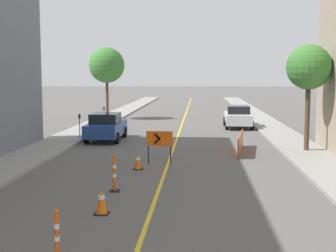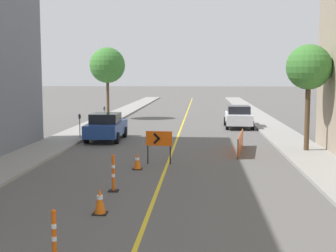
{
  "view_description": "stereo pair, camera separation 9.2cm",
  "coord_description": "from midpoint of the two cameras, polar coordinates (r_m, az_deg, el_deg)",
  "views": [
    {
      "loc": [
        1.32,
        -1.44,
        3.8
      ],
      "look_at": [
        -0.38,
        23.85,
        1.0
      ],
      "focal_mm": 50.0,
      "sensor_mm": 36.0,
      "label": 1
    },
    {
      "loc": [
        1.42,
        -1.44,
        3.8
      ],
      "look_at": [
        -0.38,
        23.85,
        1.0
      ],
      "focal_mm": 50.0,
      "sensor_mm": 36.0,
      "label": 2
    }
  ],
  "objects": [
    {
      "name": "parking_meter_near_curb",
      "position": [
        27.69,
        -10.83,
        0.61
      ],
      "size": [
        0.12,
        0.11,
        1.39
      ],
      "color": "#4C4C51",
      "rests_on": "sidewalk_left"
    },
    {
      "name": "delineator_post_front",
      "position": [
        10.04,
        -13.64,
        -13.28
      ],
      "size": [
        0.29,
        0.29,
        1.09
      ],
      "color": "black",
      "rests_on": "ground_plane"
    },
    {
      "name": "arrow_barricade_primary",
      "position": [
        19.82,
        -1.19,
        -1.74
      ],
      "size": [
        1.13,
        0.15,
        1.41
      ],
      "rotation": [
        0.0,
        0.0,
        -0.08
      ],
      "color": "#EF560C",
      "rests_on": "ground_plane"
    },
    {
      "name": "parked_car_curb_mid",
      "position": [
        33.84,
        8.45,
        1.15
      ],
      "size": [
        1.95,
        4.35,
        1.59
      ],
      "rotation": [
        0.0,
        0.0,
        -0.03
      ],
      "color": "silver",
      "rests_on": "ground_plane"
    },
    {
      "name": "street_tree_left_near",
      "position": [
        40.31,
        -7.54,
        7.34
      ],
      "size": [
        3.02,
        3.02,
        5.96
      ],
      "color": "#4C3823",
      "rests_on": "sidewalk_left"
    },
    {
      "name": "sidewalk_right",
      "position": [
        39.31,
        11.25,
        0.73
      ],
      "size": [
        2.3,
        74.73,
        0.13
      ],
      "color": "gray",
      "rests_on": "ground_plane"
    },
    {
      "name": "parking_meter_far_curb",
      "position": [
        34.49,
        -7.89,
        1.73
      ],
      "size": [
        0.12,
        0.11,
        1.36
      ],
      "color": "#4C4C51",
      "rests_on": "sidewalk_left"
    },
    {
      "name": "traffic_cone_third",
      "position": [
        18.88,
        -3.83,
        -4.31
      ],
      "size": [
        0.39,
        0.39,
        0.67
      ],
      "color": "black",
      "rests_on": "ground_plane"
    },
    {
      "name": "safety_mesh_fence",
      "position": [
        23.23,
        8.72,
        -2.03
      ],
      "size": [
        0.61,
        4.09,
        0.93
      ],
      "rotation": [
        0.0,
        0.0,
        1.43
      ],
      "color": "#EF560C",
      "rests_on": "ground_plane"
    },
    {
      "name": "lane_stripe",
      "position": [
        39.01,
        1.82,
        0.71
      ],
      "size": [
        0.12,
        74.73,
        0.01
      ],
      "color": "gold",
      "rests_on": "ground_plane"
    },
    {
      "name": "sidewalk_left",
      "position": [
        39.76,
        -7.49,
        0.86
      ],
      "size": [
        2.3,
        74.73,
        0.13
      ],
      "color": "gray",
      "rests_on": "ground_plane"
    },
    {
      "name": "delineator_post_rear",
      "position": [
        15.39,
        -6.71,
        -6.01
      ],
      "size": [
        0.32,
        0.32,
        1.22
      ],
      "color": "black",
      "rests_on": "ground_plane"
    },
    {
      "name": "street_tree_right_near",
      "position": [
        23.55,
        16.69,
        6.8
      ],
      "size": [
        2.17,
        2.17,
        5.11
      ],
      "color": "#4C3823",
      "rests_on": "sidewalk_right"
    },
    {
      "name": "parked_car_curb_near",
      "position": [
        27.26,
        -7.66,
        -0.07
      ],
      "size": [
        1.93,
        4.3,
        1.59
      ],
      "rotation": [
        0.0,
        0.0,
        0.0
      ],
      "color": "navy",
      "rests_on": "ground_plane"
    },
    {
      "name": "traffic_cone_second",
      "position": [
        13.04,
        -8.31,
        -9.03
      ],
      "size": [
        0.39,
        0.39,
        0.74
      ],
      "color": "black",
      "rests_on": "ground_plane"
    }
  ]
}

